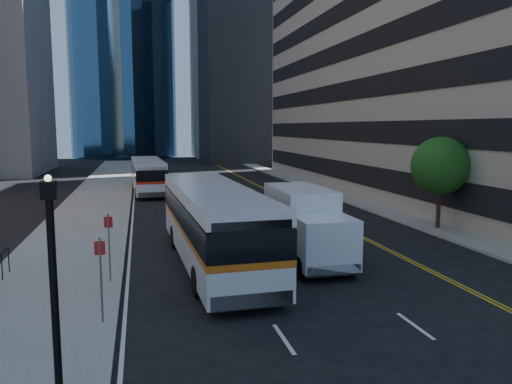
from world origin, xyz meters
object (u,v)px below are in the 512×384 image
(lamp_post, at_px, (53,278))
(bus_front, at_px, (213,223))
(box_truck, at_px, (306,224))
(bus_rear, at_px, (148,175))
(street_tree, at_px, (440,166))

(lamp_post, height_order, bus_front, lamp_post)
(bus_front, distance_m, box_truck, 4.01)
(lamp_post, height_order, bus_rear, lamp_post)
(bus_front, distance_m, bus_rear, 24.59)
(bus_rear, distance_m, box_truck, 25.60)
(bus_front, bearing_deg, bus_rear, 93.02)
(lamp_post, distance_m, bus_rear, 34.47)
(street_tree, relative_size, bus_front, 0.40)
(box_truck, bearing_deg, street_tree, 25.98)
(street_tree, distance_m, lamp_post, 22.82)
(street_tree, bearing_deg, bus_front, -162.80)
(street_tree, distance_m, box_truck, 10.51)
(lamp_post, bearing_deg, box_truck, 47.71)
(bus_front, xyz_separation_m, bus_rear, (-2.30, 24.49, -0.21))
(street_tree, relative_size, lamp_post, 1.12)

